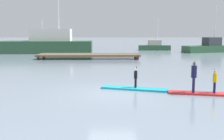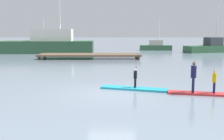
% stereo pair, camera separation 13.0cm
% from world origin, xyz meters
% --- Properties ---
extents(ground_plane, '(240.00, 240.00, 0.00)m').
position_xyz_m(ground_plane, '(0.00, 0.00, 0.00)').
color(ground_plane, gray).
extents(paddleboard_near, '(3.68, 1.77, 0.10)m').
position_xyz_m(paddleboard_near, '(1.24, 0.84, 0.05)').
color(paddleboard_near, '#1E9EB2').
rests_on(paddleboard_near, ground).
extents(paddler_child_solo, '(0.23, 0.36, 1.15)m').
position_xyz_m(paddler_child_solo, '(1.26, 0.85, 0.68)').
color(paddler_child_solo, black).
rests_on(paddler_child_solo, paddleboard_near).
extents(paddleboard_far, '(3.03, 1.23, 0.10)m').
position_xyz_m(paddleboard_far, '(4.29, -0.33, 0.05)').
color(paddleboard_far, red).
rests_on(paddleboard_far, ground).
extents(paddler_adult, '(0.32, 0.48, 1.56)m').
position_xyz_m(paddler_adult, '(4.01, -0.28, 0.97)').
color(paddler_adult, '#19194C').
rests_on(paddler_adult, paddleboard_far).
extents(paddler_child_front, '(0.24, 0.39, 1.13)m').
position_xyz_m(paddler_child_front, '(4.98, -0.48, 0.73)').
color(paddler_child_front, '#19194C').
rests_on(paddler_child_front, paddleboard_far).
extents(fishing_boat_white_large, '(12.97, 4.27, 9.44)m').
position_xyz_m(fishing_boat_white_large, '(-8.80, 25.62, 1.23)').
color(fishing_boat_white_large, '#2D5638').
rests_on(fishing_boat_white_large, ground).
extents(fishing_boat_green_midground, '(7.76, 4.42, 6.81)m').
position_xyz_m(fishing_boat_green_midground, '(14.51, 26.71, 0.74)').
color(fishing_boat_green_midground, '#2D5638').
rests_on(fishing_boat_green_midground, ground).
extents(motor_boat_small_navy, '(5.66, 2.09, 5.30)m').
position_xyz_m(motor_boat_small_navy, '(-13.40, 38.53, 0.78)').
color(motor_boat_small_navy, silver).
rests_on(motor_boat_small_navy, ground).
extents(trawler_grey_distant, '(5.10, 1.25, 5.02)m').
position_xyz_m(trawler_grey_distant, '(7.28, 31.04, 0.64)').
color(trawler_grey_distant, '#2D5638').
rests_on(trawler_grey_distant, ground).
extents(floating_dock, '(11.38, 3.16, 0.52)m').
position_xyz_m(floating_dock, '(-2.40, 17.49, 0.43)').
color(floating_dock, brown).
rests_on(floating_dock, ground).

